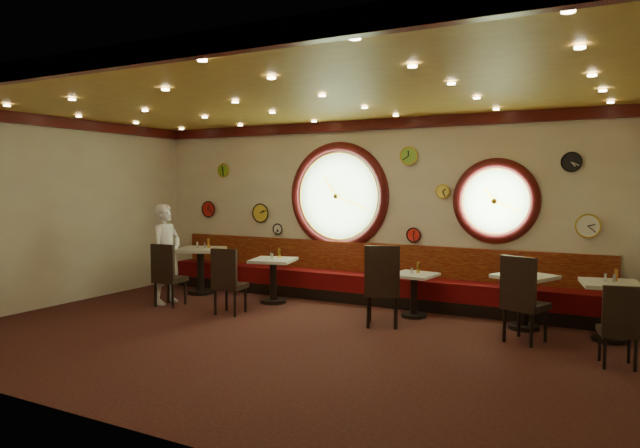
{
  "coord_description": "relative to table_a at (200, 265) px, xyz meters",
  "views": [
    {
      "loc": [
        4.03,
        -6.36,
        2.07
      ],
      "look_at": [
        0.19,
        0.8,
        1.5
      ],
      "focal_mm": 32.0,
      "sensor_mm": 36.0,
      "label": 1
    }
  ],
  "objects": [
    {
      "name": "molding_back",
      "position": [
        3.01,
        0.97,
        2.56
      ],
      "size": [
        9.0,
        0.1,
        0.18
      ],
      "primitive_type": "cube",
      "color": "#3D0B0B",
      "rests_on": "wall_back"
    },
    {
      "name": "banquette_base",
      "position": [
        3.01,
        0.74,
        -0.45
      ],
      "size": [
        8.0,
        0.55,
        0.2
      ],
      "primitive_type": "cube",
      "color": "black",
      "rests_on": "floor"
    },
    {
      "name": "wall_clock_0",
      "position": [
        -0.19,
        0.98,
        1.8
      ],
      "size": [
        0.26,
        0.03,
        0.26
      ],
      "primitive_type": "cylinder",
      "rotation": [
        1.57,
        0.0,
        0.0
      ],
      "color": "#76B524",
      "rests_on": "wall_back"
    },
    {
      "name": "condiment_b_pepper",
      "position": [
        1.67,
        -0.08,
        0.27
      ],
      "size": [
        0.03,
        0.03,
        0.1
      ],
      "primitive_type": "cylinder",
      "color": "silver",
      "rests_on": "table_b"
    },
    {
      "name": "wall_clock_8",
      "position": [
        -0.59,
        0.98,
        1.0
      ],
      "size": [
        0.32,
        0.03,
        0.32
      ],
      "primitive_type": "cylinder",
      "rotation": [
        1.57,
        0.0,
        0.0
      ],
      "color": "red",
      "rests_on": "wall_back"
    },
    {
      "name": "condiment_e_pepper",
      "position": [
        6.94,
        0.01,
        0.29
      ],
      "size": [
        0.04,
        0.04,
        0.11
      ],
      "primitive_type": "cylinder",
      "color": "silver",
      "rests_on": "table_e"
    },
    {
      "name": "wall_clock_7",
      "position": [
        3.86,
        0.98,
        0.65
      ],
      "size": [
        0.24,
        0.03,
        0.24
      ],
      "primitive_type": "cylinder",
      "rotation": [
        1.57,
        0.0,
        0.0
      ],
      "color": "red",
      "rests_on": "wall_back"
    },
    {
      "name": "table_c",
      "position": [
        4.18,
        0.08,
        -0.12
      ],
      "size": [
        0.7,
        0.7,
        0.69
      ],
      "color": "black",
      "rests_on": "floor"
    },
    {
      "name": "floor",
      "position": [
        3.01,
        -1.98,
        -0.55
      ],
      "size": [
        9.0,
        6.0,
        0.0
      ],
      "primitive_type": "cube",
      "color": "black",
      "rests_on": "ground"
    },
    {
      "name": "wall_clock_6",
      "position": [
        6.56,
        0.98,
        0.9
      ],
      "size": [
        0.34,
        0.03,
        0.34
      ],
      "primitive_type": "cylinder",
      "rotation": [
        1.57,
        0.0,
        0.0
      ],
      "color": "white",
      "rests_on": "wall_back"
    },
    {
      "name": "wall_clock_3",
      "position": [
        6.31,
        0.98,
        1.85
      ],
      "size": [
        0.28,
        0.03,
        0.28
      ],
      "primitive_type": "cylinder",
      "rotation": [
        1.57,
        0.0,
        0.0
      ],
      "color": "black",
      "rests_on": "wall_back"
    },
    {
      "name": "wall_clock_5",
      "position": [
        1.11,
        0.98,
        0.65
      ],
      "size": [
        0.2,
        0.03,
        0.2
      ],
      "primitive_type": "cylinder",
      "rotation": [
        1.57,
        0.0,
        0.0
      ],
      "color": "white",
      "rests_on": "wall_back"
    },
    {
      "name": "condiment_c_salt",
      "position": [
        4.12,
        0.12,
        0.18
      ],
      "size": [
        0.03,
        0.03,
        0.09
      ],
      "primitive_type": "cylinder",
      "color": "silver",
      "rests_on": "table_c"
    },
    {
      "name": "porthole_left_frame",
      "position": [
        2.41,
        1.0,
        1.3
      ],
      "size": [
        1.98,
        0.18,
        1.98
      ],
      "primitive_type": "torus",
      "rotation": [
        1.57,
        0.0,
        0.0
      ],
      "color": "#3D0B0B",
      "rests_on": "wall_back"
    },
    {
      "name": "wall_back",
      "position": [
        3.01,
        1.02,
        1.05
      ],
      "size": [
        9.0,
        0.02,
        3.2
      ],
      "primitive_type": "cube",
      "color": "beige",
      "rests_on": "floor"
    },
    {
      "name": "chair_a",
      "position": [
        0.25,
        -1.17,
        0.06
      ],
      "size": [
        0.49,
        0.49,
        0.66
      ],
      "rotation": [
        0.0,
        0.0,
        0.11
      ],
      "color": "black",
      "rests_on": "floor"
    },
    {
      "name": "banquette_back",
      "position": [
        3.01,
        0.96,
        0.2
      ],
      "size": [
        8.0,
        0.1,
        0.55
      ],
      "primitive_type": "cube",
      "color": "#5D070B",
      "rests_on": "wall_back"
    },
    {
      "name": "wall_clock_1",
      "position": [
        4.36,
        0.98,
        1.4
      ],
      "size": [
        0.22,
        0.03,
        0.22
      ],
      "primitive_type": "cylinder",
      "rotation": [
        1.57,
        0.0,
        0.0
      ],
      "color": "#FDE154",
      "rests_on": "wall_back"
    },
    {
      "name": "table_d",
      "position": [
        5.81,
        0.13,
        -0.06
      ],
      "size": [
        0.94,
        0.94,
        0.78
      ],
      "color": "black",
      "rests_on": "floor"
    },
    {
      "name": "condiment_d_pepper",
      "position": [
        5.89,
        0.06,
        0.28
      ],
      "size": [
        0.03,
        0.03,
        0.09
      ],
      "primitive_type": "cylinder",
      "color": "silver",
      "rests_on": "table_d"
    },
    {
      "name": "condiment_a_salt",
      "position": [
        -0.06,
        -0.01,
        0.38
      ],
      "size": [
        0.04,
        0.04,
        0.11
      ],
      "primitive_type": "cylinder",
      "color": "silver",
      "rests_on": "table_a"
    },
    {
      "name": "condiment_a_bottle",
      "position": [
        0.11,
        0.11,
        0.41
      ],
      "size": [
        0.06,
        0.06,
        0.18
      ],
      "primitive_type": "cylinder",
      "color": "gold",
      "rests_on": "table_a"
    },
    {
      "name": "wall_front",
      "position": [
        3.01,
        -4.98,
        1.05
      ],
      "size": [
        9.0,
        0.02,
        3.2
      ],
      "primitive_type": "cube",
      "color": "beige",
      "rests_on": "floor"
    },
    {
      "name": "chair_c",
      "position": [
        3.98,
        -0.74,
        0.14
      ],
      "size": [
        0.64,
        0.64,
        0.74
      ],
      "rotation": [
        0.0,
        0.0,
        0.35
      ],
      "color": "black",
      "rests_on": "floor"
    },
    {
      "name": "porthole_left_glass",
      "position": [
        2.41,
        1.02,
        1.3
      ],
      "size": [
        1.66,
        0.02,
        1.66
      ],
      "primitive_type": "cylinder",
      "rotation": [
        1.57,
        0.0,
        0.0
      ],
      "color": "#82B069",
      "rests_on": "wall_back"
    },
    {
      "name": "wall_clock_2",
      "position": [
        0.71,
        0.98,
        0.95
      ],
      "size": [
        0.36,
        0.03,
        0.36
      ],
      "primitive_type": "cylinder",
      "rotation": [
        1.57,
        0.0,
        0.0
      ],
      "color": "gold",
      "rests_on": "wall_back"
    },
    {
      "name": "molding_front",
      "position": [
        3.01,
        -4.93,
        2.56
      ],
      "size": [
        9.0,
        0.1,
        0.18
      ],
      "primitive_type": "cube",
      "color": "#3D0B0B",
      "rests_on": "wall_back"
    },
    {
      "name": "condiment_a_pepper",
      "position": [
        0.09,
        0.03,
        0.37
      ],
      "size": [
        0.04,
        0.04,
        0.1
      ],
      "primitive_type": "cylinder",
      "color": "silver",
      "rests_on": "table_a"
    },
    {
      "name": "porthole_right_ring",
      "position": [
        5.21,
        0.97,
        1.25
      ],
      "size": [
        1.09,
        0.03,
        1.09
      ],
      "primitive_type": "torus",
      "rotation": [
        1.57,
        0.0,
        0.0
      ],
      "color": "gold",
      "rests_on": "wall_back"
    },
    {
      "name": "condiment_e_salt",
      "position": [
        6.84,
        0.0,
        0.29
      ],
      "size": [
        0.04,
        0.04,
        0.11
      ],
      "primitive_type": "cylinder",
      "color": "silver",
      "rests_on": "table_e"
    },
    {
      "name": "molding_left",
      "position": [
        -1.44,
        -1.98,
        2.56
      ],
      "size": [
        0.1,
        6.0,
        0.18
      ],
      "primitive_type": "cube",
      "color": "#3D0B0B",
      "rests_on": "wall_back"
    },
    {
      "name": "wall_left",
      "position": [
        -1.49,
        -1.98,
        1.05
      ],
      "size": [
        0.02,
        6.0,
        3.2
      ],
      "primitive_type": "cube",
      "color": "beige",
      "rests_on": "floor"
    },
    {
      "name": "table_e",
      "position": [
        6.91,
        -0.01,
        -0.05
      ],
      "size": [
        0.84,
        0.84,
        0.79
      ],
      "color": "black",
      "rests_on": "floor"
    },
    {
      "name": "condiment_d_bottle",
      "position": [
        5.93,
        0.15,
        0.32
      ],
      "size": [
        0.06,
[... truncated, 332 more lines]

